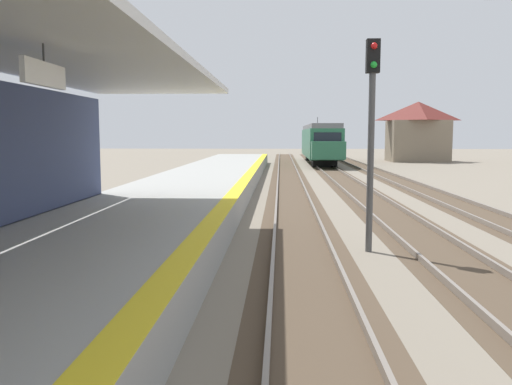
{
  "coord_description": "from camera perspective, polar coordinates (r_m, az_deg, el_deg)",
  "views": [
    {
      "loc": [
        1.34,
        0.99,
        2.93
      ],
      "look_at": [
        0.99,
        8.56,
        2.1
      ],
      "focal_mm": 37.61,
      "sensor_mm": 36.0,
      "label": 1
    }
  ],
  "objects": [
    {
      "name": "track_pair_far_side",
      "position": [
        20.59,
        23.56,
        -2.34
      ],
      "size": [
        2.34,
        120.0,
        0.16
      ],
      "color": "#4C3D2D",
      "rests_on": "ground"
    },
    {
      "name": "distant_trackside_house",
      "position": [
        60.58,
        16.81,
        6.34
      ],
      "size": [
        6.6,
        5.28,
        6.4
      ],
      "color": "#7F705B",
      "rests_on": "ground"
    },
    {
      "name": "track_pair_middle",
      "position": [
        19.63,
        14.24,
        -2.41
      ],
      "size": [
        2.34,
        120.0,
        0.16
      ],
      "color": "#4C3D2D",
      "rests_on": "ground"
    },
    {
      "name": "rail_signal_post",
      "position": [
        13.49,
        12.18,
        7.22
      ],
      "size": [
        0.32,
        0.34,
        5.2
      ],
      "color": "#4C4C4C",
      "rests_on": "ground"
    },
    {
      "name": "track_pair_nearest_platform",
      "position": [
        19.23,
        4.26,
        -2.41
      ],
      "size": [
        2.34,
        120.0,
        0.16
      ],
      "color": "#4C3D2D",
      "rests_on": "ground"
    },
    {
      "name": "station_platform",
      "position": [
        15.69,
        -11.6,
        -2.99
      ],
      "size": [
        5.0,
        80.0,
        0.91
      ],
      "color": "#999993",
      "rests_on": "ground"
    },
    {
      "name": "approaching_train",
      "position": [
        54.37,
        6.83,
        5.38
      ],
      "size": [
        2.93,
        19.6,
        4.76
      ],
      "color": "#286647",
      "rests_on": "ground"
    }
  ]
}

